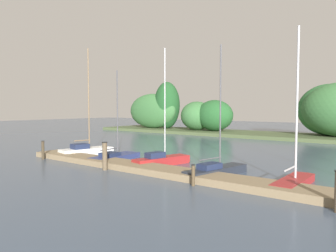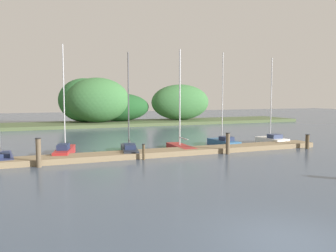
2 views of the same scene
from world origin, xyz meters
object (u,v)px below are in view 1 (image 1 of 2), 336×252
sailboat_3 (217,169)px  mooring_piling_1 (105,156)px  sailboat_4 (295,178)px  sailboat_0 (87,150)px  mooring_piling_2 (193,175)px  sailboat_2 (163,159)px  mooring_piling_0 (43,150)px  sailboat_1 (116,156)px

sailboat_3 → mooring_piling_1: bearing=125.4°
sailboat_4 → sailboat_3: bearing=93.5°
mooring_piling_1 → sailboat_0: bearing=151.0°
mooring_piling_1 → mooring_piling_2: (6.05, -0.03, -0.32)m
sailboat_0 → sailboat_2: size_ratio=1.10×
sailboat_0 → mooring_piling_0: sailboat_0 is taller
sailboat_3 → sailboat_4: (3.89, 0.17, 0.03)m
mooring_piling_1 → sailboat_1: bearing=126.6°
sailboat_0 → sailboat_2: bearing=-76.3°
sailboat_4 → mooring_piling_1: 10.15m
mooring_piling_2 → sailboat_1: bearing=160.6°
mooring_piling_2 → mooring_piling_0: bearing=-179.8°
sailboat_1 → sailboat_4: bearing=-95.7°
mooring_piling_0 → mooring_piling_1: mooring_piling_1 is taller
sailboat_0 → sailboat_4: size_ratio=1.10×
sailboat_2 → mooring_piling_1: size_ratio=4.47×
sailboat_2 → sailboat_4: size_ratio=1.00×
sailboat_3 → mooring_piling_0: sailboat_3 is taller
mooring_piling_0 → mooring_piling_2: size_ratio=1.30×
sailboat_3 → mooring_piling_0: size_ratio=5.33×
sailboat_1 → mooring_piling_1: (2.12, -2.85, 0.55)m
sailboat_4 → sailboat_1: bearing=90.8°
sailboat_4 → mooring_piling_0: size_ratio=5.62×
sailboat_2 → mooring_piling_2: size_ratio=7.30×
mooring_piling_0 → sailboat_4: bearing=10.1°
mooring_piling_1 → sailboat_4: bearing=16.0°
sailboat_2 → sailboat_3: bearing=-84.6°
sailboat_2 → mooring_piling_0: size_ratio=5.62×
sailboat_2 → sailboat_4: bearing=-79.4°
mooring_piling_0 → mooring_piling_2: (12.39, 0.03, -0.15)m
sailboat_2 → mooring_piling_1: sailboat_2 is taller
sailboat_2 → sailboat_3: size_ratio=1.05×
sailboat_1 → mooring_piling_1: size_ratio=3.78×
mooring_piling_1 → sailboat_3: bearing=24.2°
mooring_piling_1 → sailboat_2: bearing=62.6°
mooring_piling_1 → mooring_piling_2: bearing=-0.3°
sailboat_2 → sailboat_3: sailboat_2 is taller
sailboat_2 → mooring_piling_1: 3.68m
sailboat_3 → sailboat_0: bearing=99.4°
sailboat_1 → sailboat_2: (3.80, 0.39, 0.11)m
sailboat_1 → sailboat_3: size_ratio=0.89×
sailboat_4 → mooring_piling_1: size_ratio=4.47×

